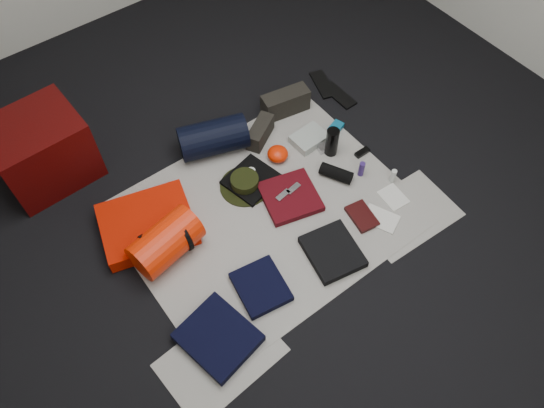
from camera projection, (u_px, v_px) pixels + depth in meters
floor at (267, 214)px, 3.14m from camera, size 4.50×4.50×0.02m
newspaper_mat at (267, 213)px, 3.12m from camera, size 1.60×1.30×0.01m
newspaper_sheet_front_left at (221, 358)px, 2.65m from camera, size 0.61×0.44×0.00m
newspaper_sheet_front_right at (406, 214)px, 3.12m from camera, size 0.60×0.43×0.00m
red_cabinet at (42, 150)px, 3.11m from camera, size 0.53×0.45×0.43m
sleeping_pad at (147, 224)px, 3.02m from camera, size 0.60×0.54×0.09m
stuff_sack at (166, 242)px, 2.88m from camera, size 0.42×0.29×0.23m
sack_strap_left at (150, 252)px, 2.85m from camera, size 0.02×0.22×0.22m
sack_strap_right at (182, 233)px, 2.92m from camera, size 0.02×0.22×0.22m
navy_duffel at (213, 138)px, 3.30m from camera, size 0.47×0.35×0.22m
boonie_brim at (245, 186)px, 3.23m from camera, size 0.35×0.35×0.01m
boonie_crown at (245, 182)px, 3.19m from camera, size 0.17×0.17×0.07m
hiking_boot_left at (260, 132)px, 3.39m from camera, size 0.26×0.21×0.12m
hiking_boot_right at (285, 103)px, 3.51m from camera, size 0.33×0.17×0.16m
flip_flop_left at (339, 95)px, 3.66m from camera, size 0.10×0.27×0.01m
flip_flop_right at (323, 84)px, 3.72m from camera, size 0.18×0.29×0.01m
trousers_navy_a at (218, 337)px, 2.67m from camera, size 0.38×0.42×0.06m
trousers_navy_b at (261, 287)px, 2.83m from camera, size 0.29×0.32×0.04m
trousers_charcoal at (333, 252)px, 2.95m from camera, size 0.33×0.36×0.05m
black_tshirt at (252, 180)px, 3.24m from camera, size 0.34×0.33×0.03m
red_shirt at (290, 197)px, 3.16m from camera, size 0.39×0.39×0.04m
orange_stuff_sack at (278, 154)px, 3.32m from camera, size 0.16×0.16×0.09m
first_aid_pouch at (309, 138)px, 3.41m from camera, size 0.22×0.17×0.05m
water_bottle at (332, 142)px, 3.30m from camera, size 0.10×0.10×0.20m
speaker at (336, 173)px, 3.24m from camera, size 0.16×0.22×0.08m
compact_camera at (326, 147)px, 3.37m from camera, size 0.12×0.09×0.04m
cyan_case at (336, 128)px, 3.47m from camera, size 0.12×0.10×0.03m
toiletry_purple at (361, 169)px, 3.24m from camera, size 0.04×0.04×0.11m
toiletry_clear at (393, 176)px, 3.21m from camera, size 0.04×0.04×0.10m
paperback_book at (362, 216)px, 3.09m from camera, size 0.16×0.21×0.03m
map_booklet at (381, 219)px, 3.09m from camera, size 0.21×0.24×0.01m
map_printout at (393, 197)px, 3.18m from camera, size 0.14×0.18×0.01m
sunglasses at (362, 152)px, 3.36m from camera, size 0.10×0.04×0.02m
key_cluster at (222, 368)px, 2.61m from camera, size 0.11×0.11×0.01m
tape_roll at (251, 172)px, 3.23m from camera, size 0.05×0.05×0.04m
energy_bar_a at (283, 195)px, 3.13m from camera, size 0.10×0.05×0.01m
energy_bar_b at (294, 189)px, 3.16m from camera, size 0.10×0.05×0.01m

